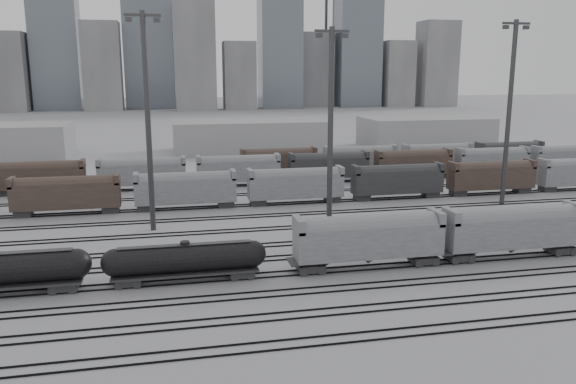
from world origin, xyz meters
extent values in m
plane|color=#A3A3A7|center=(0.00, 0.00, 0.00)|extent=(900.00, 900.00, 0.00)
cube|color=black|center=(0.00, -14.72, 0.08)|extent=(220.00, 0.07, 0.16)
cube|color=black|center=(0.00, -13.28, 0.08)|extent=(220.00, 0.07, 0.16)
cube|color=black|center=(0.00, -9.72, 0.08)|extent=(220.00, 0.07, 0.16)
cube|color=black|center=(0.00, -8.28, 0.08)|extent=(220.00, 0.07, 0.16)
cube|color=black|center=(0.00, -4.72, 0.08)|extent=(220.00, 0.07, 0.16)
cube|color=black|center=(0.00, -3.28, 0.08)|extent=(220.00, 0.07, 0.16)
cube|color=black|center=(0.00, 0.28, 0.08)|extent=(220.00, 0.07, 0.16)
cube|color=black|center=(0.00, 1.72, 0.08)|extent=(220.00, 0.07, 0.16)
cube|color=black|center=(0.00, 5.28, 0.08)|extent=(220.00, 0.07, 0.16)
cube|color=black|center=(0.00, 6.72, 0.08)|extent=(220.00, 0.07, 0.16)
cube|color=black|center=(0.00, 10.28, 0.08)|extent=(220.00, 0.07, 0.16)
cube|color=black|center=(0.00, 11.72, 0.08)|extent=(220.00, 0.07, 0.16)
cube|color=black|center=(0.00, 17.28, 0.08)|extent=(220.00, 0.07, 0.16)
cube|color=black|center=(0.00, 18.72, 0.08)|extent=(220.00, 0.07, 0.16)
cube|color=black|center=(0.00, 24.28, 0.08)|extent=(220.00, 0.07, 0.16)
cube|color=black|center=(0.00, 25.72, 0.08)|extent=(220.00, 0.07, 0.16)
cube|color=black|center=(0.00, 31.28, 0.08)|extent=(220.00, 0.07, 0.16)
cube|color=black|center=(0.00, 32.72, 0.08)|extent=(220.00, 0.07, 0.16)
cube|color=black|center=(0.00, 39.28, 0.08)|extent=(220.00, 0.07, 0.16)
cube|color=black|center=(0.00, 40.72, 0.08)|extent=(220.00, 0.07, 0.16)
cube|color=black|center=(0.00, 47.28, 0.08)|extent=(220.00, 0.07, 0.16)
cube|color=black|center=(0.00, 48.72, 0.08)|extent=(220.00, 0.07, 0.16)
cube|color=black|center=(0.00, 55.28, 0.08)|extent=(220.00, 0.07, 0.16)
cube|color=black|center=(0.00, 56.72, 0.08)|extent=(220.00, 0.07, 0.16)
cube|color=#27272A|center=(-21.43, 1.00, 0.54)|extent=(2.54, 2.05, 0.68)
sphere|color=black|center=(-20.20, 1.00, 2.59)|extent=(2.83, 2.83, 2.83)
cube|color=#27272A|center=(-15.60, 1.00, 0.50)|extent=(2.38, 1.92, 0.64)
cube|color=#27272A|center=(-4.62, 1.00, 0.50)|extent=(2.38, 1.92, 0.64)
cube|color=#27272A|center=(-10.11, 1.00, 0.96)|extent=(14.18, 2.47, 0.23)
cylinder|color=black|center=(-10.11, 1.00, 2.42)|extent=(13.27, 2.65, 2.65)
sphere|color=black|center=(-16.74, 1.00, 2.42)|extent=(2.65, 2.65, 2.65)
sphere|color=black|center=(-3.47, 1.00, 2.42)|extent=(2.65, 2.65, 2.65)
cylinder|color=black|center=(-10.11, 1.00, 3.89)|extent=(0.91, 0.91, 0.46)
cube|color=#27272A|center=(-10.11, 1.00, 3.80)|extent=(12.81, 0.82, 0.05)
cube|color=#27272A|center=(2.48, 1.00, 0.57)|extent=(2.71, 2.19, 0.73)
cube|color=#27272A|center=(15.01, 1.00, 0.57)|extent=(2.71, 2.19, 0.73)
cube|color=gray|center=(8.75, 1.00, 3.03)|extent=(15.66, 3.13, 3.34)
cylinder|color=gray|center=(8.75, 1.00, 4.28)|extent=(14.20, 3.03, 3.03)
cube|color=gray|center=(1.23, 1.00, 5.11)|extent=(0.73, 3.13, 1.46)
cube|color=gray|center=(16.26, 1.00, 5.11)|extent=(0.73, 3.13, 1.46)
cone|color=#27272A|center=(8.75, 1.00, 0.99)|extent=(2.51, 2.51, 0.94)
cube|color=#27272A|center=(19.20, 1.00, 0.58)|extent=(2.72, 2.20, 0.73)
cube|color=#27272A|center=(31.75, 1.00, 0.58)|extent=(2.72, 2.20, 0.73)
cube|color=gray|center=(25.48, 1.00, 3.03)|extent=(15.69, 3.14, 3.35)
cylinder|color=gray|center=(25.48, 1.00, 4.29)|extent=(14.23, 3.03, 3.03)
cube|color=gray|center=(17.94, 1.00, 5.13)|extent=(0.73, 3.14, 1.46)
cube|color=gray|center=(33.01, 1.00, 5.13)|extent=(0.73, 3.14, 1.46)
cone|color=#27272A|center=(25.48, 1.00, 0.99)|extent=(2.51, 2.51, 0.94)
cylinder|color=#363739|center=(-13.66, 20.92, 13.78)|extent=(0.71, 0.71, 27.57)
cube|color=#363739|center=(-13.66, 20.92, 27.01)|extent=(4.41, 0.33, 0.33)
cube|color=#363739|center=(-15.32, 20.92, 26.46)|extent=(0.77, 0.55, 0.55)
cube|color=#363739|center=(-12.01, 20.92, 26.46)|extent=(0.77, 0.55, 0.55)
cylinder|color=#363739|center=(7.41, 11.20, 12.64)|extent=(0.65, 0.65, 25.28)
cube|color=#363739|center=(7.41, 11.20, 24.78)|extent=(4.05, 0.30, 0.30)
cube|color=#363739|center=(5.89, 11.20, 24.27)|extent=(0.71, 0.51, 0.51)
cube|color=#363739|center=(8.93, 11.20, 24.27)|extent=(0.71, 0.51, 0.51)
cylinder|color=#363739|center=(39.55, 24.70, 13.93)|extent=(0.71, 0.71, 27.86)
cube|color=#363739|center=(39.55, 24.70, 27.31)|extent=(4.46, 0.33, 0.33)
cube|color=#363739|center=(37.88, 24.70, 26.75)|extent=(0.78, 0.56, 0.56)
cube|color=#363739|center=(41.22, 24.70, 26.75)|extent=(0.78, 0.56, 0.56)
cube|color=#4C3830|center=(-26.00, 32.00, 2.80)|extent=(15.00, 3.00, 5.60)
cube|color=gray|center=(-9.00, 32.00, 2.80)|extent=(15.00, 3.00, 5.60)
cube|color=gray|center=(8.00, 32.00, 2.80)|extent=(15.00, 3.00, 5.60)
cube|color=#27272A|center=(25.00, 32.00, 2.80)|extent=(15.00, 3.00, 5.60)
cube|color=#4C3830|center=(42.00, 32.00, 2.80)|extent=(15.00, 3.00, 5.60)
cube|color=#4C3830|center=(-33.00, 48.00, 2.80)|extent=(15.00, 3.00, 5.60)
cube|color=gray|center=(-16.00, 48.00, 2.80)|extent=(15.00, 3.00, 5.60)
cube|color=gray|center=(1.00, 48.00, 2.80)|extent=(15.00, 3.00, 5.60)
cube|color=#27272A|center=(18.00, 48.00, 2.80)|extent=(15.00, 3.00, 5.60)
cube|color=#4C3830|center=(35.00, 48.00, 2.80)|extent=(15.00, 3.00, 5.60)
cube|color=gray|center=(52.00, 48.00, 2.80)|extent=(15.00, 3.00, 5.60)
cube|color=gray|center=(69.00, 48.00, 2.80)|extent=(15.00, 3.00, 5.60)
cube|color=#4C3830|center=(10.00, 56.00, 2.80)|extent=(15.00, 3.00, 5.60)
cube|color=gray|center=(27.00, 56.00, 2.80)|extent=(15.00, 3.00, 5.60)
cube|color=gray|center=(44.00, 56.00, 2.80)|extent=(15.00, 3.00, 5.60)
cube|color=#27272A|center=(61.00, 56.00, 2.80)|extent=(15.00, 3.00, 5.60)
cube|color=gray|center=(10.00, 95.00, 4.00)|extent=(40.00, 18.00, 8.00)
cube|color=gray|center=(60.00, 95.00, 4.00)|extent=(35.00, 18.00, 8.00)
cube|color=#979799|center=(-95.00, 280.00, 21.00)|extent=(22.00, 17.60, 42.00)
cube|color=slate|center=(-70.00, 280.00, 40.00)|extent=(25.00, 20.00, 80.00)
cube|color=#979799|center=(-45.00, 280.00, 24.00)|extent=(20.00, 16.00, 48.00)
cube|color=slate|center=(-20.00, 280.00, 47.50)|extent=(28.00, 22.40, 95.00)
cube|color=#979799|center=(5.00, 280.00, 30.00)|extent=(22.00, 17.60, 60.00)
cube|color=#979799|center=(30.00, 280.00, 19.00)|extent=(18.00, 14.40, 38.00)
cube|color=slate|center=(55.00, 280.00, 36.00)|extent=(24.00, 19.20, 72.00)
cube|color=#979799|center=(80.00, 280.00, 22.50)|extent=(20.00, 16.00, 45.00)
cube|color=slate|center=(105.00, 280.00, 44.00)|extent=(26.00, 20.80, 88.00)
cube|color=#979799|center=(130.00, 280.00, 20.00)|extent=(18.00, 14.40, 40.00)
cube|color=#979799|center=(155.00, 280.00, 26.00)|extent=(22.00, 17.60, 52.00)
cylinder|color=#363739|center=(-30.00, 305.00, 50.00)|extent=(1.80, 1.80, 100.00)
cylinder|color=#363739|center=(90.00, 305.00, 50.00)|extent=(1.80, 1.80, 100.00)
camera|label=1|loc=(-11.24, -52.11, 20.01)|focal=35.00mm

